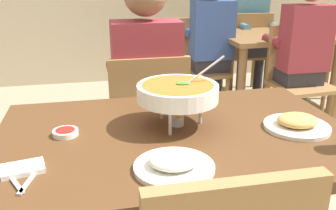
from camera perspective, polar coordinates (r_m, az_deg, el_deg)
dining_table_main at (r=1.40m, az=1.28°, el=-8.37°), size 1.28×0.84×0.76m
chair_diner_main at (r=2.09m, az=-3.15°, el=-2.62°), size 0.44×0.44×0.90m
diner_main at (r=2.04m, az=-3.42°, el=3.86°), size 0.40×0.45×1.31m
curry_bowl at (r=1.36m, az=1.50°, el=1.89°), size 0.33×0.30×0.26m
rice_plate at (r=1.10m, az=0.95°, el=-8.95°), size 0.24×0.24×0.06m
appetizer_plate at (r=1.45m, az=19.18°, el=-2.68°), size 0.24×0.24×0.06m
sauce_dish at (r=1.37m, az=-15.46°, el=-4.07°), size 0.09×0.09×0.02m
napkin_folded at (r=1.18m, az=-21.37°, el=-9.08°), size 0.13×0.10×0.02m
fork_utensil at (r=1.14m, az=-22.72°, el=-10.50°), size 0.09×0.16×0.01m
spoon_utensil at (r=1.13m, az=-20.20°, el=-10.41°), size 0.06×0.17×0.01m
dining_table_far at (r=3.62m, az=15.84°, el=8.32°), size 1.00×0.80×0.76m
chair_bg_left at (r=3.22m, az=19.07°, el=4.49°), size 0.48×0.48×0.90m
chair_bg_middle at (r=3.48m, az=4.57°, el=6.63°), size 0.46×0.46×0.90m
chair_bg_right at (r=4.10m, az=12.07°, el=8.32°), size 0.47×0.47×0.90m
chair_bg_window at (r=3.92m, az=4.63°, el=8.17°), size 0.49×0.49×0.90m
patron_bg_left at (r=3.12m, az=19.87°, el=8.40°), size 0.40×0.45×1.31m
patron_bg_middle at (r=3.36m, az=6.56°, el=10.20°), size 0.40×0.45×1.31m
patron_bg_right at (r=4.13m, az=12.49°, el=11.69°), size 0.40×0.45×1.31m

